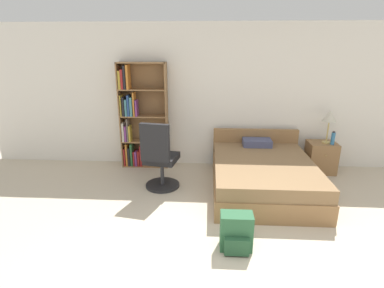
{
  "coord_description": "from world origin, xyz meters",
  "views": [
    {
      "loc": [
        -0.28,
        -2.28,
        2.17
      ],
      "look_at": [
        -0.53,
        1.98,
        0.79
      ],
      "focal_mm": 28.0,
      "sensor_mm": 36.0,
      "label": 1
    }
  ],
  "objects": [
    {
      "name": "table_lamp",
      "position": [
        1.8,
        2.91,
        1.02
      ],
      "size": [
        0.23,
        0.23,
        0.58
      ],
      "color": "tan",
      "rests_on": "nightstand"
    },
    {
      "name": "bookshelf",
      "position": [
        -1.6,
        3.04,
        0.93
      ],
      "size": [
        0.86,
        0.27,
        1.93
      ],
      "color": "olive",
      "rests_on": "ground_plane"
    },
    {
      "name": "bed",
      "position": [
        0.58,
        2.16,
        0.26
      ],
      "size": [
        1.54,
        2.02,
        0.75
      ],
      "color": "olive",
      "rests_on": "ground_plane"
    },
    {
      "name": "water_bottle",
      "position": [
        1.87,
        2.82,
        0.67
      ],
      "size": [
        0.07,
        0.07,
        0.24
      ],
      "color": "teal",
      "rests_on": "nightstand"
    },
    {
      "name": "wall_back",
      "position": [
        0.0,
        3.23,
        1.3
      ],
      "size": [
        9.0,
        0.06,
        2.6
      ],
      "color": "white",
      "rests_on": "ground_plane"
    },
    {
      "name": "nightstand",
      "position": [
        1.75,
        2.92,
        0.28
      ],
      "size": [
        0.48,
        0.44,
        0.56
      ],
      "color": "olive",
      "rests_on": "ground_plane"
    },
    {
      "name": "office_chair",
      "position": [
        -1.04,
        2.05,
        0.51
      ],
      "size": [
        0.56,
        0.63,
        1.12
      ],
      "color": "#232326",
      "rests_on": "ground_plane"
    },
    {
      "name": "backpack_green",
      "position": [
        0.04,
        0.61,
        0.2
      ],
      "size": [
        0.36,
        0.28,
        0.43
      ],
      "color": "#2D603D",
      "rests_on": "ground_plane"
    }
  ]
}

